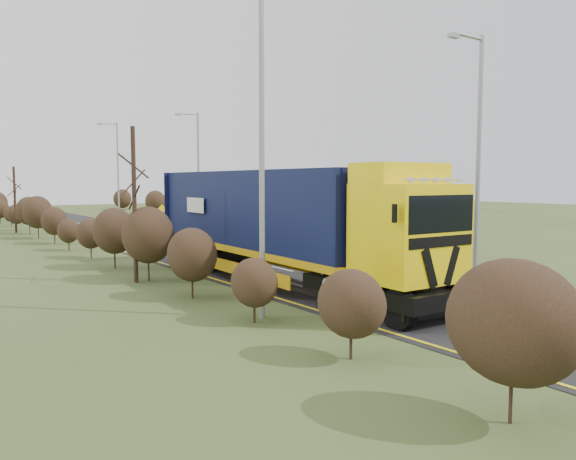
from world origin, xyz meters
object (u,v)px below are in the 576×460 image
Objects in this scene: streetlight_near at (477,146)px; speed_sign at (249,218)px; car_blue_sedan at (219,224)px; car_red_hatchback at (228,229)px; lorry at (280,218)px.

speed_sign is at bearing 89.60° from streetlight_near.
car_red_hatchback is at bearing 92.95° from car_blue_sedan.
car_red_hatchback is 0.40× the size of streetlight_near.
car_blue_sedan is (8.88, 21.48, -1.92)m from lorry.
car_red_hatchback reaches higher than car_blue_sedan.
streetlight_near reaches higher than car_red_hatchback.
lorry is 4.30× the size of car_blue_sedan.
car_blue_sedan is 25.51m from streetlight_near.
car_blue_sedan is at bearing 77.23° from speed_sign.
lorry is 8.40m from streetlight_near.
lorry is 23.32m from car_blue_sedan.
car_red_hatchback is at bearing 96.25° from speed_sign.
car_blue_sedan is at bearing -125.60° from car_red_hatchback.
streetlight_near is (7.09, -3.52, 2.80)m from lorry.
streetlight_near is at bearing 110.08° from car_blue_sedan.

